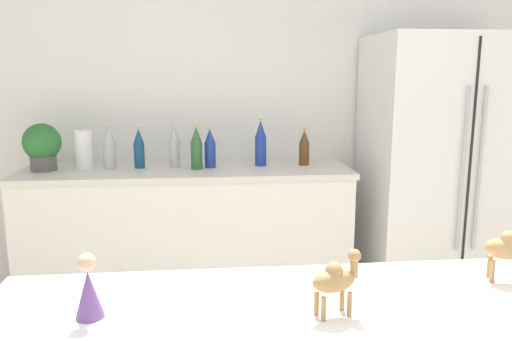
# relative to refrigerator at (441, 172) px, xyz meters

# --- Properties ---
(wall_back) EXTENTS (8.00, 0.06, 2.55)m
(wall_back) POSITION_rel_refrigerator_xyz_m (-1.14, 0.39, 0.42)
(wall_back) COLOR white
(wall_back) RESTS_ON ground_plane
(back_counter) EXTENTS (2.02, 0.63, 0.91)m
(back_counter) POSITION_rel_refrigerator_xyz_m (-1.62, 0.06, -0.40)
(back_counter) COLOR white
(back_counter) RESTS_ON ground_plane
(refrigerator) EXTENTS (0.93, 0.72, 1.72)m
(refrigerator) POSITION_rel_refrigerator_xyz_m (0.00, 0.00, 0.00)
(refrigerator) COLOR white
(refrigerator) RESTS_ON ground_plane
(potted_plant) EXTENTS (0.22, 0.22, 0.28)m
(potted_plant) POSITION_rel_refrigerator_xyz_m (-2.47, 0.05, 0.20)
(potted_plant) COLOR #595451
(potted_plant) RESTS_ON back_counter
(paper_towel_roll) EXTENTS (0.11, 0.11, 0.23)m
(paper_towel_roll) POSITION_rel_refrigerator_xyz_m (-2.25, 0.10, 0.17)
(paper_towel_roll) COLOR white
(paper_towel_roll) RESTS_ON back_counter
(back_bottle_0) EXTENTS (0.07, 0.07, 0.25)m
(back_bottle_0) POSITION_rel_refrigerator_xyz_m (-1.91, 0.08, 0.17)
(back_bottle_0) COLOR navy
(back_bottle_0) RESTS_ON back_counter
(back_bottle_1) EXTENTS (0.07, 0.07, 0.25)m
(back_bottle_1) POSITION_rel_refrigerator_xyz_m (-1.47, 0.05, 0.17)
(back_bottle_1) COLOR navy
(back_bottle_1) RESTS_ON back_counter
(back_bottle_2) EXTENTS (0.07, 0.07, 0.23)m
(back_bottle_2) POSITION_rel_refrigerator_xyz_m (-0.88, 0.09, 0.16)
(back_bottle_2) COLOR brown
(back_bottle_2) RESTS_ON back_counter
(back_bottle_3) EXTENTS (0.07, 0.07, 0.29)m
(back_bottle_3) POSITION_rel_refrigerator_xyz_m (-1.15, 0.09, 0.19)
(back_bottle_3) COLOR navy
(back_bottle_3) RESTS_ON back_counter
(back_bottle_4) EXTENTS (0.07, 0.07, 0.26)m
(back_bottle_4) POSITION_rel_refrigerator_xyz_m (-1.69, 0.09, 0.18)
(back_bottle_4) COLOR #B2B7BC
(back_bottle_4) RESTS_ON back_counter
(back_bottle_5) EXTENTS (0.07, 0.07, 0.27)m
(back_bottle_5) POSITION_rel_refrigerator_xyz_m (-1.56, 0.01, 0.18)
(back_bottle_5) COLOR #2D6033
(back_bottle_5) RESTS_ON back_counter
(back_bottle_6) EXTENTS (0.08, 0.08, 0.26)m
(back_bottle_6) POSITION_rel_refrigerator_xyz_m (-2.09, 0.07, 0.17)
(back_bottle_6) COLOR #B2B7BC
(back_bottle_6) RESTS_ON back_counter
(camel_figurine) EXTENTS (0.12, 0.08, 0.14)m
(camel_figurine) POSITION_rel_refrigerator_xyz_m (-1.22, -2.02, 0.19)
(camel_figurine) COLOR #A87F4C
(camel_figurine) RESTS_ON bar_counter
(camel_figurine_second) EXTENTS (0.13, 0.09, 0.16)m
(camel_figurine_second) POSITION_rel_refrigerator_xyz_m (-0.74, -1.89, 0.20)
(camel_figurine_second) COLOR #A87F4C
(camel_figurine_second) RESTS_ON bar_counter
(wise_man_figurine_crimson) EXTENTS (0.06, 0.06, 0.14)m
(wise_man_figurine_crimson) POSITION_rel_refrigerator_xyz_m (-1.75, -1.98, 0.17)
(wise_man_figurine_crimson) COLOR #6B4784
(wise_man_figurine_crimson) RESTS_ON bar_counter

